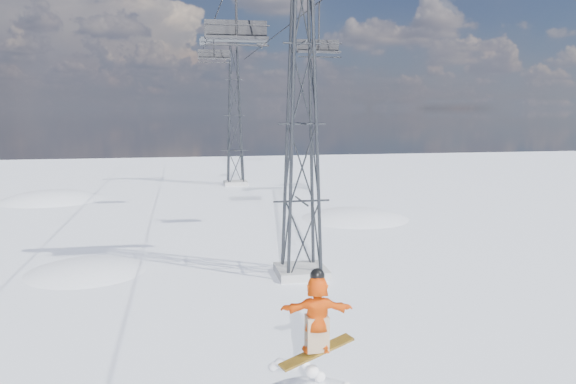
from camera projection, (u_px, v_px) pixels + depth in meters
name	position (u px, v px, depth m)	size (l,w,h in m)	color
ground	(341.00, 380.00, 12.55)	(120.00, 120.00, 0.00)	white
snow_terrain	(164.00, 371.00, 33.72)	(39.00, 37.00, 22.00)	white
lift_tower_near	(302.00, 125.00, 19.67)	(5.20, 1.80, 11.43)	#999999
lift_tower_far	(235.00, 116.00, 43.96)	(5.20, 1.80, 11.43)	#999999
haul_cables	(257.00, 18.00, 30.05)	(4.46, 51.00, 0.06)	black
lift_chair_near	(236.00, 31.00, 19.37)	(2.19, 0.63, 2.71)	black
lift_chair_mid	(319.00, 47.00, 25.97)	(2.02, 0.58, 2.51)	black
lift_chair_far	(214.00, 55.00, 31.96)	(1.82, 0.52, 2.26)	black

